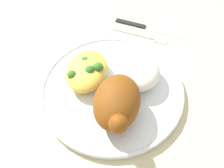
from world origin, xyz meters
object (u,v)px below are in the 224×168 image
object	(u,v)px
plate	(112,89)
knife	(145,27)
roasted_chicken	(117,103)
mac_cheese_with_broccoli	(87,70)
fork	(143,35)
rice_pile	(139,72)

from	to	relation	value
plate	knife	size ratio (longest dim) A/B	1.56
roasted_chicken	mac_cheese_with_broccoli	bearing A→B (deg)	-132.86
mac_cheese_with_broccoli	fork	bearing A→B (deg)	150.18
plate	fork	distance (m)	0.19
roasted_chicken	rice_pile	distance (m)	0.10
rice_pile	fork	world-z (taller)	rice_pile
roasted_chicken	knife	distance (m)	0.28
mac_cheese_with_broccoli	knife	distance (m)	0.22
plate	knife	distance (m)	0.22
rice_pile	mac_cheese_with_broccoli	xyz separation A→B (m)	(0.02, -0.11, -0.00)
plate	knife	world-z (taller)	plate
rice_pile	knife	size ratio (longest dim) A/B	0.50
rice_pile	roasted_chicken	bearing A→B (deg)	-16.47
roasted_chicken	rice_pile	xyz separation A→B (m)	(-0.09, 0.03, -0.01)
plate	roasted_chicken	xyz separation A→B (m)	(0.06, 0.02, 0.04)
mac_cheese_with_broccoli	knife	xyz separation A→B (m)	(-0.20, 0.09, -0.03)
fork	knife	world-z (taller)	knife
plate	rice_pile	size ratio (longest dim) A/B	3.13
plate	fork	bearing A→B (deg)	168.02
plate	roasted_chicken	distance (m)	0.08
fork	knife	bearing A→B (deg)	-177.20
rice_pile	mac_cheese_with_broccoli	world-z (taller)	rice_pile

